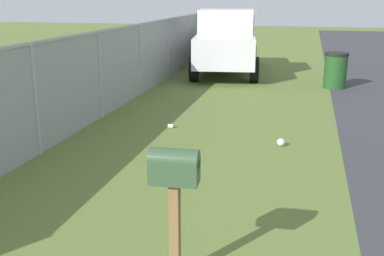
{
  "coord_description": "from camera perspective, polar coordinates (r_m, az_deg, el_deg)",
  "views": [
    {
      "loc": [
        0.31,
        -0.66,
        2.56
      ],
      "look_at": [
        6.14,
        0.79,
        0.82
      ],
      "focal_mm": 43.63,
      "sensor_mm": 36.0,
      "label": 1
    }
  ],
  "objects": [
    {
      "name": "trash_bin",
      "position": [
        13.76,
        17.14,
        6.78
      ],
      "size": [
        0.66,
        0.66,
        0.99
      ],
      "color": "#1E4C1E",
      "rests_on": "ground"
    },
    {
      "name": "litter_cup_midfield_a",
      "position": [
        9.23,
        -2.63,
        0.24
      ],
      "size": [
        0.09,
        0.11,
        0.08
      ],
      "primitive_type": "cylinder",
      "rotation": [
        0.0,
        1.57,
        4.8
      ],
      "color": "white",
      "rests_on": "ground"
    },
    {
      "name": "litter_bag_midfield_b",
      "position": [
        8.26,
        10.81,
        -1.73
      ],
      "size": [
        0.14,
        0.14,
        0.14
      ],
      "primitive_type": "sphere",
      "color": "silver",
      "rests_on": "ground"
    },
    {
      "name": "mailbox",
      "position": [
        4.11,
        -2.18,
        -6.1
      ],
      "size": [
        0.23,
        0.44,
        1.28
      ],
      "rotation": [
        0.0,
        0.0,
        0.06
      ],
      "color": "brown",
      "rests_on": "ground"
    },
    {
      "name": "fence_section",
      "position": [
        11.13,
        -8.56,
        7.82
      ],
      "size": [
        17.22,
        0.07,
        1.84
      ],
      "color": "#9EA3A8",
      "rests_on": "ground"
    },
    {
      "name": "pickup_truck",
      "position": [
        15.49,
        4.21,
        10.65
      ],
      "size": [
        5.12,
        2.59,
        2.09
      ],
      "rotation": [
        0.0,
        0.0,
        3.28
      ],
      "color": "silver",
      "rests_on": "ground"
    }
  ]
}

